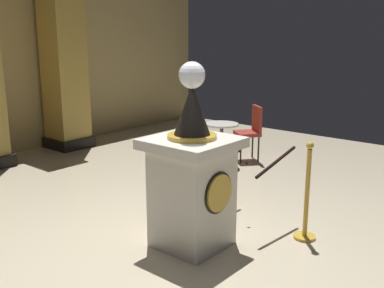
% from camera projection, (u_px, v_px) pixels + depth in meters
% --- Properties ---
extents(ground_plane, '(11.88, 11.88, 0.00)m').
position_uv_depth(ground_plane, '(180.00, 245.00, 4.74)').
color(ground_plane, beige).
extents(pedestal_clock, '(0.83, 0.83, 1.91)m').
position_uv_depth(pedestal_clock, '(192.00, 178.00, 4.59)').
color(pedestal_clock, silver).
rests_on(pedestal_clock, ground_plane).
extents(stanchion_near, '(0.24, 0.24, 1.08)m').
position_uv_depth(stanchion_near, '(306.00, 205.00, 4.82)').
color(stanchion_near, gold).
rests_on(stanchion_near, ground_plane).
extents(stanchion_far, '(0.24, 0.24, 1.01)m').
position_uv_depth(stanchion_far, '(196.00, 178.00, 5.83)').
color(stanchion_far, gold).
rests_on(stanchion_far, ground_plane).
extents(velvet_rope, '(0.81, 0.83, 0.22)m').
position_uv_depth(velvet_rope, '(247.00, 156.00, 5.23)').
color(velvet_rope, black).
extents(column_right, '(0.77, 0.77, 3.40)m').
position_uv_depth(column_right, '(64.00, 60.00, 8.54)').
color(column_right, black).
rests_on(column_right, ground_plane).
extents(cafe_table, '(0.56, 0.56, 0.72)m').
position_uv_depth(cafe_table, '(221.00, 139.00, 7.56)').
color(cafe_table, '#332D28').
rests_on(cafe_table, ground_plane).
extents(cafe_chair_red, '(0.56, 0.56, 0.96)m').
position_uv_depth(cafe_chair_red, '(251.00, 128.00, 7.86)').
color(cafe_chair_red, black).
rests_on(cafe_chair_red, ground_plane).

